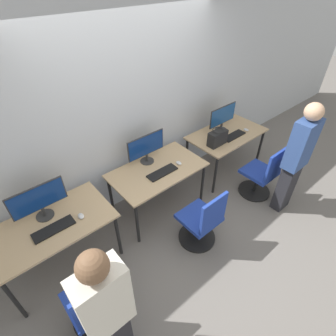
# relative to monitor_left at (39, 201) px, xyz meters

# --- Properties ---
(ground_plane) EXTENTS (20.00, 20.00, 0.00)m
(ground_plane) POSITION_rel_monitor_left_xyz_m (1.42, -0.51, -0.94)
(ground_plane) COLOR slate
(wall_back) EXTENTS (12.00, 0.05, 2.80)m
(wall_back) POSITION_rel_monitor_left_xyz_m (1.42, 0.33, 0.46)
(wall_back) COLOR #B7BCC1
(wall_back) RESTS_ON ground_plane
(desk_left) EXTENTS (1.24, 0.72, 0.71)m
(desk_left) POSITION_rel_monitor_left_xyz_m (-0.00, -0.15, -0.30)
(desk_left) COLOR tan
(desk_left) RESTS_ON ground_plane
(monitor_left) EXTENTS (0.56, 0.19, 0.41)m
(monitor_left) POSITION_rel_monitor_left_xyz_m (0.00, 0.00, 0.00)
(monitor_left) COLOR #2D2D2D
(monitor_left) RESTS_ON desk_left
(keyboard_left) EXTENTS (0.42, 0.14, 0.02)m
(keyboard_left) POSITION_rel_monitor_left_xyz_m (0.00, -0.24, -0.22)
(keyboard_left) COLOR black
(keyboard_left) RESTS_ON desk_left
(mouse_left) EXTENTS (0.06, 0.09, 0.03)m
(mouse_left) POSITION_rel_monitor_left_xyz_m (0.29, -0.27, -0.21)
(mouse_left) COLOR silver
(mouse_left) RESTS_ON desk_left
(office_chair_left) EXTENTS (0.48, 0.48, 0.87)m
(office_chair_left) POSITION_rel_monitor_left_xyz_m (-0.02, -1.00, -0.60)
(office_chair_left) COLOR black
(office_chair_left) RESTS_ON ground_plane
(person_left) EXTENTS (0.36, 0.21, 1.57)m
(person_left) POSITION_rel_monitor_left_xyz_m (-0.01, -1.37, -0.09)
(person_left) COLOR #232328
(person_left) RESTS_ON ground_plane
(desk_center) EXTENTS (1.24, 0.72, 0.71)m
(desk_center) POSITION_rel_monitor_left_xyz_m (1.42, -0.15, -0.30)
(desk_center) COLOR tan
(desk_center) RESTS_ON ground_plane
(monitor_center) EXTENTS (0.56, 0.19, 0.41)m
(monitor_center) POSITION_rel_monitor_left_xyz_m (1.42, 0.07, 0.00)
(monitor_center) COLOR #2D2D2D
(monitor_center) RESTS_ON desk_center
(keyboard_center) EXTENTS (0.42, 0.14, 0.02)m
(keyboard_center) POSITION_rel_monitor_left_xyz_m (1.42, -0.26, -0.22)
(keyboard_center) COLOR black
(keyboard_center) RESTS_ON desk_center
(mouse_center) EXTENTS (0.06, 0.09, 0.03)m
(mouse_center) POSITION_rel_monitor_left_xyz_m (1.71, -0.25, -0.21)
(mouse_center) COLOR silver
(mouse_center) RESTS_ON desk_center
(office_chair_center) EXTENTS (0.48, 0.48, 0.87)m
(office_chair_center) POSITION_rel_monitor_left_xyz_m (1.45, -0.96, -0.60)
(office_chair_center) COLOR black
(office_chair_center) RESTS_ON ground_plane
(desk_right) EXTENTS (1.24, 0.72, 0.71)m
(desk_right) POSITION_rel_monitor_left_xyz_m (2.83, -0.15, -0.30)
(desk_right) COLOR tan
(desk_right) RESTS_ON ground_plane
(monitor_right) EXTENTS (0.56, 0.19, 0.41)m
(monitor_right) POSITION_rel_monitor_left_xyz_m (2.83, -0.02, 0.00)
(monitor_right) COLOR #2D2D2D
(monitor_right) RESTS_ON desk_right
(keyboard_right) EXTENTS (0.42, 0.14, 0.02)m
(keyboard_right) POSITION_rel_monitor_left_xyz_m (2.83, -0.28, -0.22)
(keyboard_right) COLOR black
(keyboard_right) RESTS_ON desk_right
(mouse_right) EXTENTS (0.06, 0.09, 0.03)m
(mouse_right) POSITION_rel_monitor_left_xyz_m (3.12, -0.30, -0.21)
(mouse_right) COLOR silver
(mouse_right) RESTS_ON desk_right
(office_chair_right) EXTENTS (0.48, 0.48, 0.87)m
(office_chair_right) POSITION_rel_monitor_left_xyz_m (2.76, -0.93, -0.60)
(office_chair_right) COLOR black
(office_chair_right) RESTS_ON ground_plane
(person_right) EXTENTS (0.36, 0.21, 1.63)m
(person_right) POSITION_rel_monitor_left_xyz_m (2.79, -1.29, -0.05)
(person_right) COLOR #232328
(person_right) RESTS_ON ground_plane
(handbag) EXTENTS (0.30, 0.18, 0.25)m
(handbag) POSITION_rel_monitor_left_xyz_m (2.46, -0.26, -0.12)
(handbag) COLOR black
(handbag) RESTS_ON desk_right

